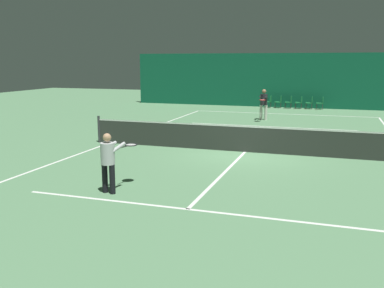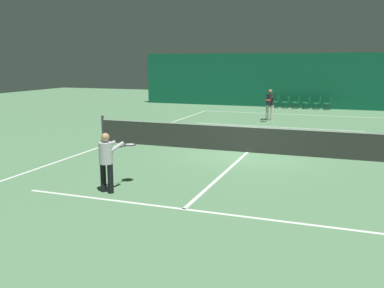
{
  "view_description": "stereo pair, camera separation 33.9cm",
  "coord_description": "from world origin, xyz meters",
  "px_view_note": "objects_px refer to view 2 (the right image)",
  "views": [
    {
      "loc": [
        2.91,
        -14.91,
        3.22
      ],
      "look_at": [
        -0.9,
        -3.39,
        0.86
      ],
      "focal_mm": 40.0,
      "sensor_mm": 36.0,
      "label": 1
    },
    {
      "loc": [
        3.23,
        -14.8,
        3.22
      ],
      "look_at": [
        -0.9,
        -3.39,
        0.86
      ],
      "focal_mm": 40.0,
      "sensor_mm": 36.0,
      "label": 2
    }
  ],
  "objects_px": {
    "player_far": "(270,102)",
    "courtside_chair_3": "(308,102)",
    "player_near": "(107,158)",
    "tennis_net": "(248,138)",
    "courtside_chair_2": "(297,102)",
    "courtside_chair_1": "(287,101)",
    "courtside_chair_0": "(277,101)",
    "courtside_chair_4": "(318,102)",
    "courtside_chair_5": "(329,103)"
  },
  "relations": [
    {
      "from": "courtside_chair_0",
      "to": "courtside_chair_3",
      "type": "distance_m",
      "value": 2.1
    },
    {
      "from": "tennis_net",
      "to": "player_near",
      "type": "xyz_separation_m",
      "value": [
        -2.23,
        -5.84,
        0.37
      ]
    },
    {
      "from": "player_near",
      "to": "courtside_chair_5",
      "type": "xyz_separation_m",
      "value": [
        4.36,
        21.16,
        -0.39
      ]
    },
    {
      "from": "player_near",
      "to": "courtside_chair_4",
      "type": "height_order",
      "value": "player_near"
    },
    {
      "from": "tennis_net",
      "to": "courtside_chair_3",
      "type": "distance_m",
      "value": 15.33
    },
    {
      "from": "tennis_net",
      "to": "courtside_chair_0",
      "type": "bearing_deg",
      "value": 95.11
    },
    {
      "from": "player_near",
      "to": "courtside_chair_3",
      "type": "bearing_deg",
      "value": 2.73
    },
    {
      "from": "courtside_chair_2",
      "to": "courtside_chair_4",
      "type": "relative_size",
      "value": 1.0
    },
    {
      "from": "tennis_net",
      "to": "courtside_chair_2",
      "type": "xyz_separation_m",
      "value": [
        0.03,
        15.32,
        -0.03
      ]
    },
    {
      "from": "courtside_chair_1",
      "to": "courtside_chair_2",
      "type": "height_order",
      "value": "same"
    },
    {
      "from": "tennis_net",
      "to": "courtside_chair_3",
      "type": "relative_size",
      "value": 14.29
    },
    {
      "from": "courtside_chair_3",
      "to": "courtside_chair_5",
      "type": "height_order",
      "value": "same"
    },
    {
      "from": "tennis_net",
      "to": "player_far",
      "type": "relative_size",
      "value": 7.07
    },
    {
      "from": "courtside_chair_0",
      "to": "courtside_chair_2",
      "type": "distance_m",
      "value": 1.4
    },
    {
      "from": "player_far",
      "to": "courtside_chair_5",
      "type": "distance_m",
      "value": 7.17
    },
    {
      "from": "player_far",
      "to": "courtside_chair_0",
      "type": "height_order",
      "value": "player_far"
    },
    {
      "from": "tennis_net",
      "to": "player_far",
      "type": "distance_m",
      "value": 8.81
    },
    {
      "from": "courtside_chair_2",
      "to": "player_far",
      "type": "bearing_deg",
      "value": -6.69
    },
    {
      "from": "courtside_chair_4",
      "to": "courtside_chair_0",
      "type": "bearing_deg",
      "value": -90.0
    },
    {
      "from": "tennis_net",
      "to": "player_near",
      "type": "height_order",
      "value": "player_near"
    },
    {
      "from": "courtside_chair_1",
      "to": "courtside_chair_4",
      "type": "height_order",
      "value": "same"
    },
    {
      "from": "courtside_chair_0",
      "to": "courtside_chair_4",
      "type": "distance_m",
      "value": 2.8
    },
    {
      "from": "tennis_net",
      "to": "player_far",
      "type": "xyz_separation_m",
      "value": [
        -0.74,
        8.77,
        0.48
      ]
    },
    {
      "from": "courtside_chair_2",
      "to": "courtside_chair_5",
      "type": "distance_m",
      "value": 2.1
    },
    {
      "from": "courtside_chair_1",
      "to": "courtside_chair_4",
      "type": "distance_m",
      "value": 2.1
    },
    {
      "from": "player_far",
      "to": "courtside_chair_4",
      "type": "xyz_separation_m",
      "value": [
        2.17,
        6.55,
        -0.5
      ]
    },
    {
      "from": "tennis_net",
      "to": "player_near",
      "type": "distance_m",
      "value": 6.26
    },
    {
      "from": "courtside_chair_1",
      "to": "courtside_chair_2",
      "type": "xyz_separation_m",
      "value": [
        0.7,
        0.0,
        0.0
      ]
    },
    {
      "from": "tennis_net",
      "to": "courtside_chair_5",
      "type": "relative_size",
      "value": 14.29
    },
    {
      "from": "courtside_chair_1",
      "to": "courtside_chair_5",
      "type": "height_order",
      "value": "same"
    },
    {
      "from": "courtside_chair_1",
      "to": "courtside_chair_3",
      "type": "bearing_deg",
      "value": 90.0
    },
    {
      "from": "player_near",
      "to": "player_far",
      "type": "xyz_separation_m",
      "value": [
        1.49,
        14.61,
        0.11
      ]
    },
    {
      "from": "player_near",
      "to": "courtside_chair_1",
      "type": "distance_m",
      "value": 21.22
    },
    {
      "from": "courtside_chair_0",
      "to": "tennis_net",
      "type": "bearing_deg",
      "value": 5.11
    },
    {
      "from": "courtside_chair_0",
      "to": "player_near",
      "type": "bearing_deg",
      "value": -2.33
    },
    {
      "from": "courtside_chair_1",
      "to": "courtside_chair_5",
      "type": "distance_m",
      "value": 2.8
    },
    {
      "from": "player_near",
      "to": "courtside_chair_2",
      "type": "height_order",
      "value": "player_near"
    },
    {
      "from": "courtside_chair_0",
      "to": "courtside_chair_3",
      "type": "relative_size",
      "value": 1.0
    },
    {
      "from": "courtside_chair_1",
      "to": "courtside_chair_5",
      "type": "xyz_separation_m",
      "value": [
        2.8,
        0.0,
        0.0
      ]
    },
    {
      "from": "courtside_chair_4",
      "to": "courtside_chair_5",
      "type": "xyz_separation_m",
      "value": [
        0.7,
        0.0,
        0.0
      ]
    },
    {
      "from": "courtside_chair_1",
      "to": "courtside_chair_2",
      "type": "bearing_deg",
      "value": 90.0
    },
    {
      "from": "player_far",
      "to": "courtside_chair_3",
      "type": "xyz_separation_m",
      "value": [
        1.47,
        6.55,
        -0.5
      ]
    },
    {
      "from": "courtside_chair_4",
      "to": "courtside_chair_5",
      "type": "height_order",
      "value": "same"
    },
    {
      "from": "courtside_chair_3",
      "to": "courtside_chair_4",
      "type": "xyz_separation_m",
      "value": [
        0.7,
        0.0,
        0.0
      ]
    },
    {
      "from": "courtside_chair_0",
      "to": "courtside_chair_1",
      "type": "height_order",
      "value": "same"
    },
    {
      "from": "courtside_chair_3",
      "to": "courtside_chair_1",
      "type": "bearing_deg",
      "value": -90.0
    },
    {
      "from": "player_far",
      "to": "courtside_chair_1",
      "type": "relative_size",
      "value": 2.02
    },
    {
      "from": "player_near",
      "to": "courtside_chair_0",
      "type": "xyz_separation_m",
      "value": [
        0.86,
        21.16,
        -0.39
      ]
    },
    {
      "from": "tennis_net",
      "to": "player_far",
      "type": "bearing_deg",
      "value": 94.81
    },
    {
      "from": "courtside_chair_4",
      "to": "courtside_chair_3",
      "type": "bearing_deg",
      "value": -90.0
    }
  ]
}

